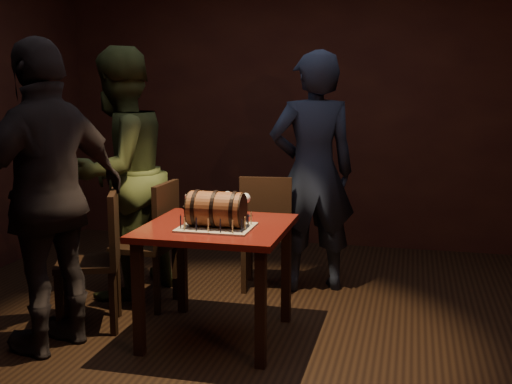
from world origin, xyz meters
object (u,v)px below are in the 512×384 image
wine_glass_right (245,199)px  chair_left_rear (154,237)px  pub_table (217,242)px  chair_left_front (100,252)px  wine_glass_mid (227,198)px  person_back (313,173)px  person_left_front (49,197)px  barrel_cake (216,209)px  wine_glass_left (203,197)px  pint_of_ale (204,206)px  chair_back (267,227)px  person_left_rear (120,173)px

wine_glass_right → chair_left_rear: (-0.73, 0.16, -0.35)m
pub_table → chair_left_front: (-0.81, -0.02, -0.12)m
wine_glass_mid → person_back: (0.46, 0.81, 0.07)m
chair_left_rear → chair_left_front: bearing=-112.5°
chair_left_rear → person_left_front: (-0.32, -0.85, 0.43)m
pub_table → wine_glass_right: (0.11, 0.29, 0.23)m
barrel_cake → wine_glass_mid: size_ratio=2.46×
wine_glass_mid → chair_left_front: size_ratio=0.17×
barrel_cake → wine_glass_left: barrel_cake is taller
wine_glass_right → wine_glass_mid: bearing=165.7°
pint_of_ale → chair_back: (0.26, 0.77, -0.30)m
pint_of_ale → person_back: (0.60, 0.91, 0.12)m
person_back → barrel_cake: bearing=49.0°
person_left_rear → wine_glass_left: bearing=84.8°
wine_glass_right → barrel_cake: bearing=-102.6°
wine_glass_mid → chair_back: (0.13, 0.67, -0.34)m
chair_left_front → person_back: bearing=42.4°
pint_of_ale → pub_table: bearing=-54.3°
barrel_cake → chair_left_front: barrel_cake is taller
wine_glass_mid → chair_left_rear: (-0.60, 0.13, -0.34)m
wine_glass_right → person_left_front: 1.26m
barrel_cake → person_left_front: 1.01m
pub_table → pint_of_ale: size_ratio=6.00×
chair_back → chair_left_rear: same height
barrel_cake → chair_left_front: size_ratio=0.43×
chair_left_rear → person_back: person_back is taller
wine_glass_mid → person_left_front: person_left_front is taller
barrel_cake → person_back: 1.29m
wine_glass_left → wine_glass_mid: 0.17m
wine_glass_left → chair_back: (0.29, 0.69, -0.35)m
wine_glass_right → person_left_rear: (-1.09, 0.38, 0.09)m
wine_glass_left → chair_left_front: chair_left_front is taller
person_back → person_left_rear: bearing=-4.3°
chair_left_front → person_left_rear: bearing=103.6°
barrel_cake → person_back: size_ratio=0.21×
pub_table → person_back: 1.25m
person_back → wine_glass_left: bearing=30.3°
chair_left_rear → chair_left_front: same height
wine_glass_mid → chair_left_front: (-0.79, -0.34, -0.34)m
chair_left_rear → pint_of_ale: bearing=-26.6°
chair_left_front → person_left_front: size_ratio=0.49×
person_left_front → person_left_rear: bearing=-157.0°
person_left_rear → pint_of_ale: bearing=81.1°
chair_left_front → wine_glass_left: bearing=27.0°
pint_of_ale → chair_left_rear: size_ratio=0.16×
pub_table → wine_glass_mid: wine_glass_mid is taller
person_left_front → wine_glass_left: bearing=153.6°
pint_of_ale → person_back: bearing=56.6°
chair_left_rear → wine_glass_mid: bearing=-12.1°
person_left_rear → person_left_front: (0.04, -1.06, 0.00)m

